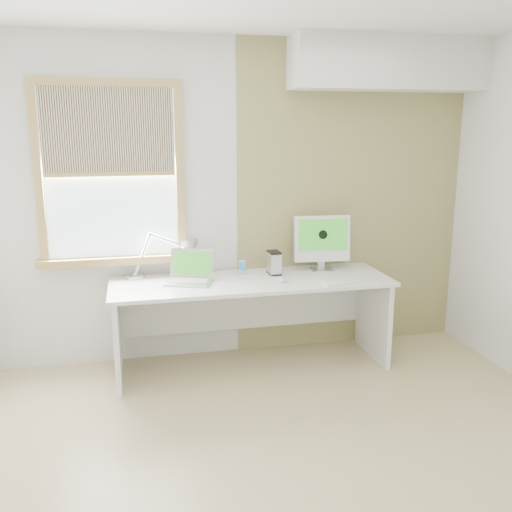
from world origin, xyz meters
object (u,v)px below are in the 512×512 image
object	(u,v)px
desk	(250,301)
laptop	(190,274)
desk_lamp	(180,253)
external_drive	(274,263)
imac	(322,240)

from	to	relation	value
desk	laptop	size ratio (longest dim) A/B	5.27
desk_lamp	laptop	distance (m)	0.22
external_drive	imac	xyz separation A→B (m)	(0.42, 0.04, 0.16)
desk	external_drive	size ratio (longest dim) A/B	11.68
laptop	imac	distance (m)	1.14
laptop	imac	world-z (taller)	imac
desk_lamp	imac	bearing A→B (deg)	-2.54
laptop	external_drive	xyz separation A→B (m)	(0.69, 0.07, 0.03)
desk	desk_lamp	size ratio (longest dim) A/B	3.44
desk	imac	size ratio (longest dim) A/B	4.64
laptop	desk	bearing A→B (deg)	-0.12
desk_lamp	laptop	world-z (taller)	desk_lamp
desk	laptop	xyz separation A→B (m)	(-0.48, 0.00, 0.26)
laptop	imac	xyz separation A→B (m)	(1.12, 0.12, 0.20)
laptop	external_drive	distance (m)	0.70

